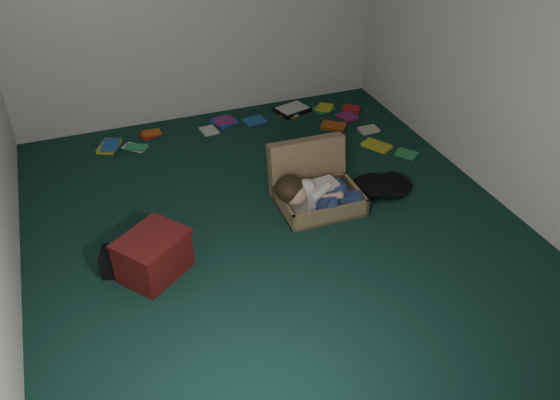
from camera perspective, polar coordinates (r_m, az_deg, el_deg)
floor at (r=4.98m, az=-0.62°, el=-2.41°), size 4.50×4.50×0.00m
wall_front at (r=2.64m, az=16.65°, el=-7.06°), size 4.50×0.00×4.50m
wall_right at (r=5.31m, az=20.59°, el=13.79°), size 0.00×4.50×4.50m
suitcase at (r=5.21m, az=3.32°, el=1.40°), size 0.71×0.70×0.51m
person at (r=5.03m, az=3.59°, el=0.69°), size 0.76×0.37×0.32m
maroon_bin at (r=4.50m, az=-12.11°, el=-5.24°), size 0.63×0.61×0.34m
backpack at (r=4.62m, az=-15.03°, el=-5.58°), size 0.42×0.37×0.22m
clothing_pile at (r=5.48m, az=10.47°, el=1.72°), size 0.54×0.47×0.15m
paper_tray at (r=6.83m, az=1.20°, el=8.70°), size 0.42×0.36×0.05m
book_scatter at (r=6.44m, az=-0.18°, el=6.90°), size 3.01×1.60×0.02m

